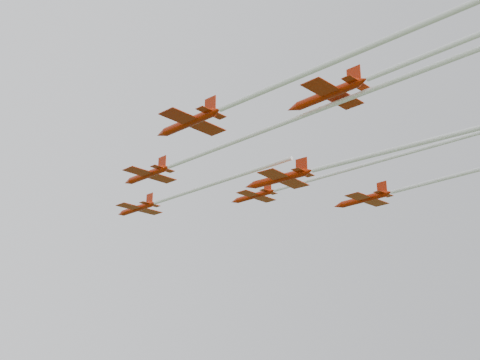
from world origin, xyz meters
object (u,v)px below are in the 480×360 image
jet_lead (166,199)px  jet_row2_left (223,146)px  jet_row3_mid (373,155)px  jet_row3_right (454,176)px  jet_row2_right (316,179)px  jet_row4_left (458,42)px  jet_row3_left (286,82)px

jet_lead → jet_row2_left: 27.09m
jet_lead → jet_row3_mid: 41.84m
jet_lead → jet_row3_right: bearing=-66.8°
jet_row2_right → jet_row3_right: bearing=-72.6°
jet_lead → jet_row4_left: (5.78, -61.35, 0.69)m
jet_row2_left → jet_row4_left: 35.46m
jet_lead → jet_row4_left: size_ratio=0.70×
jet_lead → jet_row4_left: bearing=-100.9°
jet_row2_left → jet_lead: bearing=67.7°
jet_row3_left → jet_row3_right: (37.61, 10.79, -0.85)m
jet_row2_left → jet_row4_left: bearing=-92.5°
jet_row3_mid → jet_row4_left: jet_row4_left is taller
jet_row2_left → jet_row3_left: bearing=-116.3°
jet_row3_mid → jet_row4_left: size_ratio=0.96×
jet_row3_right → jet_row4_left: size_ratio=1.02×
jet_row2_left → jet_row3_mid: size_ratio=1.07×
jet_lead → jet_row3_mid: (13.36, -39.57, -2.51)m
jet_lead → jet_row3_left: jet_lead is taller
jet_row3_right → jet_row3_left: bearing=-178.2°
jet_row2_right → jet_row3_left: bearing=-148.3°
jet_row2_right → jet_row3_left: 38.33m
jet_row4_left → jet_row3_left: bearing=117.6°
jet_lead → jet_row3_right: (31.10, -37.67, -1.80)m
jet_lead → jet_row2_left: bearing=-112.2°
jet_row3_left → jet_row3_mid: (19.87, 8.90, -1.55)m
jet_row3_mid → jet_row4_left: 23.29m
jet_row4_left → jet_row2_left: bearing=87.9°
jet_row2_right → jet_row4_left: (-12.91, -41.70, -0.42)m
jet_row3_left → jet_row3_mid: bearing=6.5°
jet_row3_left → jet_row4_left: (12.29, -12.89, 1.64)m
jet_row2_left → jet_row3_mid: bearing=-54.4°
jet_row3_right → jet_row4_left: bearing=-151.1°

